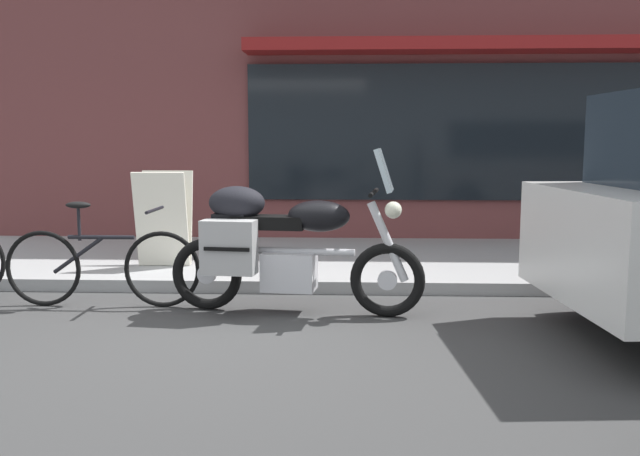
% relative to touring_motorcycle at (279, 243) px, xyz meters
% --- Properties ---
extents(ground_plane, '(80.00, 80.00, 0.00)m').
position_rel_touring_motorcycle_xyz_m(ground_plane, '(-0.36, -0.54, -0.60)').
color(ground_plane, '#393939').
extents(touring_motorcycle, '(2.16, 0.63, 1.39)m').
position_rel_touring_motorcycle_xyz_m(touring_motorcycle, '(0.00, 0.00, 0.00)').
color(touring_motorcycle, black).
rests_on(touring_motorcycle, ground_plane).
extents(parked_bicycle, '(1.73, 0.48, 0.93)m').
position_rel_touring_motorcycle_xyz_m(parked_bicycle, '(-1.57, 0.17, -0.23)').
color(parked_bicycle, black).
rests_on(parked_bicycle, ground_plane).
extents(sandwich_board_sign, '(0.55, 0.43, 1.00)m').
position_rel_touring_motorcycle_xyz_m(sandwich_board_sign, '(-1.38, 1.50, 0.03)').
color(sandwich_board_sign, silver).
rests_on(sandwich_board_sign, sidewalk_curb).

